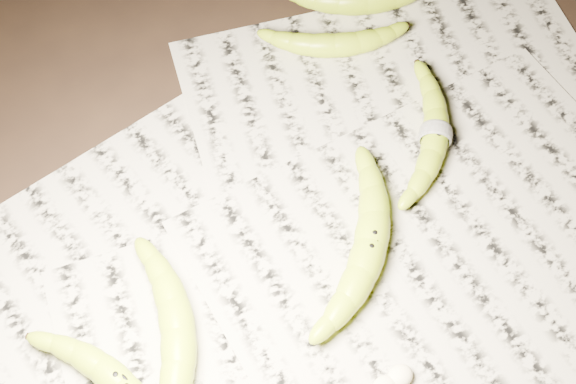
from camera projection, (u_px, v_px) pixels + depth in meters
ground at (325, 233)px, 0.96m from camera, size 3.00×3.00×0.00m
newspaper_patch at (330, 252)px, 0.94m from camera, size 0.90×0.70×0.01m
banana_left_b at (178, 333)px, 0.86m from camera, size 0.15×0.21×0.04m
banana_center at (370, 245)px, 0.92m from camera, size 0.21×0.19×0.04m
banana_taped at (436, 134)px, 1.00m from camera, size 0.18×0.18×0.03m
banana_upper_a at (334, 43)px, 1.08m from camera, size 0.17×0.14×0.03m
measuring_tape at (436, 134)px, 1.00m from camera, size 0.03×0.03×0.04m
flesh_chunk_c at (400, 375)px, 0.85m from camera, size 0.03×0.02×0.02m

